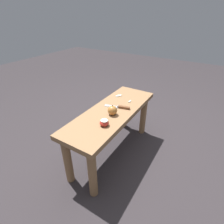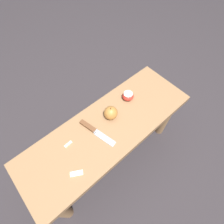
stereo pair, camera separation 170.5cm
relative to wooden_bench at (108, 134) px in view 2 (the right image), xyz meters
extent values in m
plane|color=#2D282B|center=(0.00, 0.00, -0.38)|extent=(8.00, 8.00, 0.00)
cube|color=olive|center=(0.00, 0.00, 0.08)|extent=(1.03, 0.36, 0.04)
cylinder|color=olive|center=(-0.45, -0.12, -0.16)|extent=(0.06, 0.06, 0.43)
cylinder|color=olive|center=(0.45, -0.12, -0.16)|extent=(0.06, 0.06, 0.43)
cylinder|color=olive|center=(-0.45, 0.12, -0.16)|extent=(0.06, 0.06, 0.43)
cylinder|color=olive|center=(0.45, 0.12, -0.16)|extent=(0.06, 0.06, 0.43)
cube|color=#9EA0A5|center=(0.05, 0.04, 0.10)|extent=(0.06, 0.13, 0.00)
cube|color=#9EA0A5|center=(0.07, -0.02, 0.10)|extent=(0.03, 0.02, 0.02)
cube|color=brown|center=(0.08, -0.07, 0.11)|extent=(0.05, 0.11, 0.02)
sphere|color=#B27233|center=(-0.06, -0.04, 0.13)|extent=(0.08, 0.08, 0.08)
cylinder|color=#4C3319|center=(-0.06, -0.04, 0.18)|extent=(0.01, 0.01, 0.01)
ellipsoid|color=red|center=(-0.22, -0.07, 0.12)|extent=(0.07, 0.07, 0.05)
cylinder|color=silver|center=(-0.22, -0.07, 0.14)|extent=(0.05, 0.05, 0.00)
cube|color=silver|center=(0.22, -0.06, 0.10)|extent=(0.04, 0.01, 0.01)
cube|color=silver|center=(0.27, 0.09, 0.10)|extent=(0.06, 0.05, 0.01)
camera|label=1|loc=(-1.09, -0.67, 0.84)|focal=28.00mm
camera|label=2|loc=(0.27, 0.34, 0.95)|focal=28.00mm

